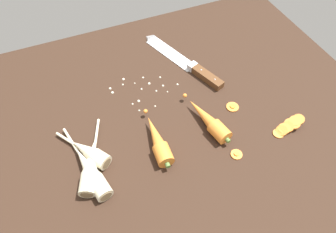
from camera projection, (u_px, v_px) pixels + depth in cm
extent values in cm
cube|color=#332116|center=(165.00, 119.00, 85.79)|extent=(120.00, 90.00, 4.00)
cube|color=silver|center=(171.00, 53.00, 99.63)|extent=(11.01, 20.29, 0.50)
cone|color=silver|center=(149.00, 38.00, 104.61)|extent=(4.75, 4.18, 3.96)
cube|color=silver|center=(192.00, 67.00, 94.50)|extent=(3.45, 2.89, 2.20)
cube|color=brown|center=(208.00, 77.00, 91.61)|extent=(6.41, 11.29, 2.20)
sphere|color=silver|center=(201.00, 70.00, 91.98)|extent=(0.50, 0.50, 0.50)
sphere|color=silver|center=(215.00, 80.00, 89.49)|extent=(0.50, 0.50, 0.50)
cylinder|color=orange|center=(163.00, 155.00, 73.92)|extent=(4.43, 5.33, 4.20)
cone|color=orange|center=(155.00, 135.00, 77.44)|extent=(4.55, 12.51, 3.99)
sphere|color=orange|center=(146.00, 111.00, 82.23)|extent=(1.20, 1.20, 1.20)
cylinder|color=#5B7F3D|center=(168.00, 165.00, 72.12)|extent=(1.24, 1.05, 1.20)
cylinder|color=orange|center=(220.00, 132.00, 78.10)|extent=(5.20, 6.12, 4.20)
cone|color=orange|center=(204.00, 116.00, 81.34)|extent=(6.52, 13.46, 3.99)
sphere|color=orange|center=(185.00, 96.00, 85.74)|extent=(1.20, 1.20, 1.20)
cylinder|color=#5B7F3D|center=(228.00, 140.00, 76.45)|extent=(1.38, 1.22, 1.20)
cylinder|color=beige|center=(100.00, 187.00, 68.79)|extent=(5.14, 6.26, 4.00)
cone|color=beige|center=(85.00, 163.00, 72.55)|extent=(5.91, 10.38, 3.80)
cylinder|color=beige|center=(72.00, 143.00, 77.11)|extent=(3.07, 10.46, 0.70)
cylinder|color=#7A6647|center=(106.00, 196.00, 67.43)|extent=(2.80, 0.93, 2.80)
cylinder|color=beige|center=(100.00, 159.00, 73.22)|extent=(5.58, 5.60, 4.00)
cone|color=beige|center=(83.00, 149.00, 75.08)|extent=(7.19, 8.08, 3.80)
cylinder|color=beige|center=(67.00, 140.00, 77.70)|extent=(4.95, 6.83, 0.70)
cylinder|color=#7A6647|center=(107.00, 163.00, 72.55)|extent=(2.48, 1.82, 2.80)
cylinder|color=beige|center=(88.00, 184.00, 69.26)|extent=(5.60, 6.29, 4.00)
cone|color=beige|center=(92.00, 157.00, 73.64)|extent=(6.86, 9.99, 3.80)
cylinder|color=beige|center=(96.00, 134.00, 78.85)|extent=(4.24, 9.59, 0.70)
cylinder|color=#7A6647|center=(87.00, 195.00, 67.68)|extent=(2.72, 1.28, 2.80)
cylinder|color=orange|center=(279.00, 133.00, 79.92)|extent=(2.99, 2.99, 0.70)
cylinder|color=orange|center=(282.00, 131.00, 80.11)|extent=(3.14, 3.08, 2.05)
cylinder|color=orange|center=(284.00, 129.00, 80.20)|extent=(3.26, 3.18, 1.75)
cylinder|color=orange|center=(288.00, 127.00, 80.27)|extent=(3.20, 3.14, 2.02)
cylinder|color=orange|center=(290.00, 124.00, 80.53)|extent=(3.40, 3.33, 1.61)
cylinder|color=orange|center=(294.00, 123.00, 80.36)|extent=(3.41, 3.34, 1.89)
cylinder|color=orange|center=(295.00, 121.00, 80.57)|extent=(3.14, 3.06, 1.69)
cylinder|color=orange|center=(299.00, 119.00, 80.56)|extent=(3.17, 3.10, 1.83)
cylinder|color=orange|center=(237.00, 154.00, 76.02)|extent=(3.01, 3.01, 0.70)
cylinder|color=#FF9E2B|center=(237.00, 154.00, 75.80)|extent=(1.26, 1.26, 0.16)
cylinder|color=orange|center=(233.00, 107.00, 85.52)|extent=(3.57, 3.57, 0.70)
cylinder|color=#FF9E2B|center=(233.00, 106.00, 85.30)|extent=(1.50, 1.50, 0.16)
sphere|color=silver|center=(177.00, 84.00, 90.99)|extent=(0.66, 0.66, 0.66)
sphere|color=silver|center=(112.00, 92.00, 88.85)|extent=(0.87, 0.87, 0.87)
sphere|color=silver|center=(135.00, 83.00, 91.37)|extent=(0.48, 0.48, 0.48)
sphere|color=silver|center=(150.00, 83.00, 91.20)|extent=(0.82, 0.82, 0.82)
sphere|color=silver|center=(132.00, 103.00, 86.30)|extent=(0.57, 0.57, 0.57)
sphere|color=silver|center=(143.00, 77.00, 92.76)|extent=(0.67, 0.67, 0.67)
sphere|color=silver|center=(139.00, 100.00, 86.86)|extent=(0.83, 0.83, 0.83)
sphere|color=silver|center=(123.00, 78.00, 92.25)|extent=(0.82, 0.82, 0.82)
sphere|color=silver|center=(110.00, 88.00, 89.90)|extent=(0.78, 0.78, 0.78)
sphere|color=silver|center=(123.00, 84.00, 90.97)|extent=(0.59, 0.59, 0.59)
sphere|color=silver|center=(167.00, 91.00, 89.24)|extent=(0.47, 0.47, 0.47)
sphere|color=silver|center=(163.00, 85.00, 90.63)|extent=(0.70, 0.70, 0.70)
sphere|color=silver|center=(155.00, 106.00, 85.82)|extent=(0.54, 0.54, 0.54)
sphere|color=silver|center=(160.00, 77.00, 92.83)|extent=(0.65, 0.65, 0.65)
sphere|color=silver|center=(139.00, 110.00, 84.86)|extent=(0.53, 0.53, 0.53)
sphere|color=silver|center=(141.00, 89.00, 89.85)|extent=(0.60, 0.60, 0.60)
sphere|color=silver|center=(156.00, 90.00, 89.38)|extent=(0.57, 0.57, 0.57)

